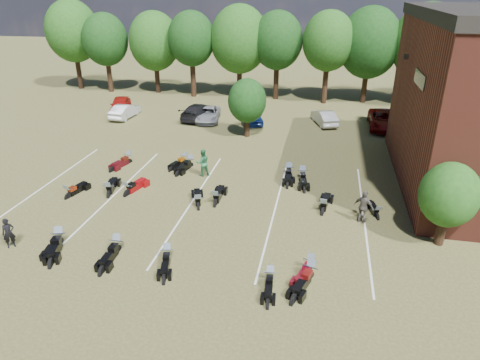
% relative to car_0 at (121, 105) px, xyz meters
% --- Properties ---
extents(ground, '(160.00, 160.00, 0.00)m').
position_rel_car_0_xyz_m(ground, '(15.95, -20.43, -0.77)').
color(ground, brown).
rests_on(ground, ground).
extents(car_0, '(3.15, 4.85, 1.54)m').
position_rel_car_0_xyz_m(car_0, '(0.00, 0.00, 0.00)').
color(car_0, maroon).
rests_on(car_0, ground).
extents(car_1, '(1.62, 4.17, 1.35)m').
position_rel_car_0_xyz_m(car_1, '(1.31, -1.77, -0.09)').
color(car_1, '#B6B7BB').
rests_on(car_1, ground).
extents(car_2, '(2.86, 4.91, 1.28)m').
position_rel_car_0_xyz_m(car_2, '(9.48, -1.16, -0.13)').
color(car_2, gray).
rests_on(car_2, ground).
extents(car_3, '(2.95, 5.33, 1.46)m').
position_rel_car_0_xyz_m(car_3, '(8.47, -0.67, -0.04)').
color(car_3, black).
rests_on(car_3, ground).
extents(car_4, '(2.71, 4.18, 1.32)m').
position_rel_car_0_xyz_m(car_4, '(13.78, -1.02, -0.11)').
color(car_4, navy).
rests_on(car_4, ground).
extents(car_5, '(2.69, 4.31, 1.34)m').
position_rel_car_0_xyz_m(car_5, '(20.34, -0.14, -0.10)').
color(car_5, '#B8B8B3').
rests_on(car_5, ground).
extents(car_6, '(2.66, 5.69, 1.58)m').
position_rel_car_0_xyz_m(car_6, '(25.65, -0.23, 0.02)').
color(car_6, '#5E0705').
rests_on(car_6, ground).
extents(car_7, '(2.58, 4.87, 1.34)m').
position_rel_car_0_xyz_m(car_7, '(28.78, -0.67, -0.10)').
color(car_7, '#343539').
rests_on(car_7, ground).
extents(person_black, '(0.67, 0.67, 1.57)m').
position_rel_car_0_xyz_m(person_black, '(5.61, -23.90, 0.02)').
color(person_black, black).
rests_on(person_black, ground).
extents(person_green, '(1.15, 1.07, 1.89)m').
position_rel_car_0_xyz_m(person_green, '(12.54, -13.62, 0.17)').
color(person_green, '#296D40').
rests_on(person_green, ground).
extents(person_grey, '(1.20, 0.90, 1.89)m').
position_rel_car_0_xyz_m(person_grey, '(22.80, -17.99, 0.18)').
color(person_grey, '#4F4A44').
rests_on(person_grey, ground).
extents(motorcycle_0, '(1.09, 2.19, 1.17)m').
position_rel_car_0_xyz_m(motorcycle_0, '(7.73, -23.21, -0.77)').
color(motorcycle_0, black).
rests_on(motorcycle_0, ground).
extents(motorcycle_1, '(1.52, 2.55, 1.36)m').
position_rel_car_0_xyz_m(motorcycle_1, '(7.87, -23.26, -0.77)').
color(motorcycle_1, black).
rests_on(motorcycle_1, ground).
extents(motorcycle_2, '(0.87, 2.39, 1.32)m').
position_rel_car_0_xyz_m(motorcycle_2, '(10.95, -23.28, -0.77)').
color(motorcycle_2, black).
rests_on(motorcycle_2, ground).
extents(motorcycle_3, '(1.20, 2.27, 1.21)m').
position_rel_car_0_xyz_m(motorcycle_3, '(13.61, -23.48, -0.77)').
color(motorcycle_3, black).
rests_on(motorcycle_3, ground).
extents(motorcycle_4, '(0.81, 2.09, 1.14)m').
position_rel_car_0_xyz_m(motorcycle_4, '(18.57, -24.17, -0.77)').
color(motorcycle_4, black).
rests_on(motorcycle_4, ground).
extents(motorcycle_5, '(1.50, 2.52, 1.34)m').
position_rel_car_0_xyz_m(motorcycle_5, '(20.25, -23.56, -0.77)').
color(motorcycle_5, black).
rests_on(motorcycle_5, ground).
extents(motorcycle_6, '(1.31, 2.25, 1.19)m').
position_rel_car_0_xyz_m(motorcycle_6, '(20.20, -22.96, -0.77)').
color(motorcycle_6, '#500B12').
rests_on(motorcycle_6, ground).
extents(motorcycle_7, '(1.40, 2.55, 1.35)m').
position_rel_car_0_xyz_m(motorcycle_7, '(8.78, -17.42, -0.77)').
color(motorcycle_7, maroon).
rests_on(motorcycle_7, ground).
extents(motorcycle_8, '(1.19, 2.32, 1.24)m').
position_rel_car_0_xyz_m(motorcycle_8, '(5.41, -18.48, -0.77)').
color(motorcycle_8, black).
rests_on(motorcycle_8, ground).
extents(motorcycle_9, '(1.30, 2.56, 1.37)m').
position_rel_car_0_xyz_m(motorcycle_9, '(7.70, -17.76, -0.77)').
color(motorcycle_9, black).
rests_on(motorcycle_9, ground).
extents(motorcycle_10, '(0.82, 2.48, 1.37)m').
position_rel_car_0_xyz_m(motorcycle_10, '(14.44, -17.61, -0.77)').
color(motorcycle_10, black).
rests_on(motorcycle_10, ground).
extents(motorcycle_11, '(1.48, 2.46, 1.31)m').
position_rel_car_0_xyz_m(motorcycle_11, '(13.54, -18.17, -0.77)').
color(motorcycle_11, black).
rests_on(motorcycle_11, ground).
extents(motorcycle_12, '(1.12, 2.54, 1.37)m').
position_rel_car_0_xyz_m(motorcycle_12, '(20.67, -17.37, -0.77)').
color(motorcycle_12, black).
rests_on(motorcycle_12, ground).
extents(motorcycle_13, '(1.16, 2.11, 1.12)m').
position_rel_car_0_xyz_m(motorcycle_13, '(23.64, -17.33, -0.77)').
color(motorcycle_13, black).
rests_on(motorcycle_13, ground).
extents(motorcycle_14, '(1.37, 2.43, 1.29)m').
position_rel_car_0_xyz_m(motorcycle_14, '(6.60, -12.58, -0.77)').
color(motorcycle_14, '#3D080E').
rests_on(motorcycle_14, ground).
extents(motorcycle_16, '(1.22, 2.37, 1.27)m').
position_rel_car_0_xyz_m(motorcycle_16, '(11.22, -12.37, -0.77)').
color(motorcycle_16, black).
rests_on(motorcycle_16, ground).
extents(motorcycle_17, '(1.29, 2.24, 1.19)m').
position_rel_car_0_xyz_m(motorcycle_17, '(10.60, -11.82, -0.77)').
color(motorcycle_17, black).
rests_on(motorcycle_17, ground).
extents(motorcycle_18, '(1.11, 2.52, 1.36)m').
position_rel_car_0_xyz_m(motorcycle_18, '(19.20, -13.02, -0.77)').
color(motorcycle_18, black).
rests_on(motorcycle_18, ground).
extents(motorcycle_19, '(1.04, 2.12, 1.13)m').
position_rel_car_0_xyz_m(motorcycle_19, '(18.21, -12.33, -0.77)').
color(motorcycle_19, black).
rests_on(motorcycle_19, ground).
extents(motorcycle_20, '(0.88, 2.43, 1.34)m').
position_rel_car_0_xyz_m(motorcycle_20, '(18.27, -12.60, -0.77)').
color(motorcycle_20, black).
rests_on(motorcycle_20, ground).
extents(tree_line, '(56.00, 6.00, 9.79)m').
position_rel_car_0_xyz_m(tree_line, '(14.95, 8.57, 5.54)').
color(tree_line, black).
rests_on(tree_line, ground).
extents(young_tree_near_building, '(2.80, 2.80, 4.16)m').
position_rel_car_0_xyz_m(young_tree_near_building, '(26.45, -19.43, 1.98)').
color(young_tree_near_building, black).
rests_on(young_tree_near_building, ground).
extents(young_tree_midfield, '(3.20, 3.20, 4.70)m').
position_rel_car_0_xyz_m(young_tree_midfield, '(13.95, -4.93, 2.32)').
color(young_tree_midfield, black).
rests_on(young_tree_midfield, ground).
extents(parking_lines, '(20.10, 14.00, 0.01)m').
position_rel_car_0_xyz_m(parking_lines, '(12.95, -17.43, -0.76)').
color(parking_lines, silver).
rests_on(parking_lines, ground).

